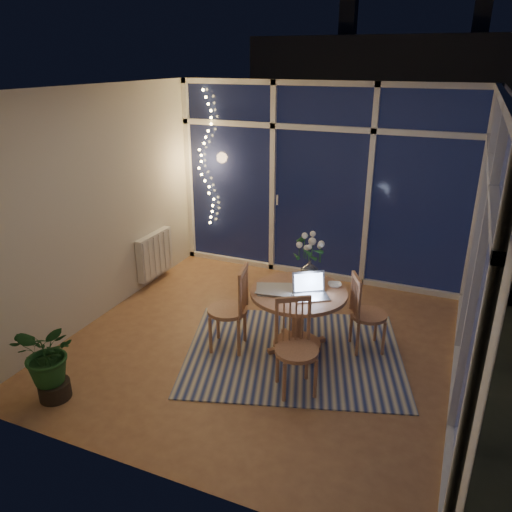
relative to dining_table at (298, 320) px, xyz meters
name	(u,v)px	position (x,y,z in m)	size (l,w,h in m)	color
floor	(263,343)	(-0.37, -0.04, -0.33)	(4.00, 4.00, 0.00)	#956041
ceiling	(265,89)	(-0.37, -0.04, 2.27)	(4.00, 4.00, 0.00)	white
wall_back	(321,184)	(-0.37, 1.96, 0.97)	(4.00, 0.04, 2.60)	silver
wall_front	(146,320)	(-0.37, -2.04, 0.97)	(4.00, 0.04, 2.60)	silver
wall_left	(99,206)	(-2.37, -0.04, 0.97)	(0.04, 4.00, 2.60)	silver
wall_right	(486,258)	(1.63, -0.04, 0.97)	(0.04, 4.00, 2.60)	silver
window_wall_back	(320,184)	(-0.37, 1.92, 0.97)	(4.00, 0.10, 2.60)	white
window_wall_right	(480,257)	(1.59, -0.04, 0.97)	(0.10, 4.00, 2.60)	white
radiator	(155,254)	(-2.31, 0.86, 0.07)	(0.10, 0.70, 0.58)	silver
fairy_lights	(206,159)	(-2.02, 1.84, 1.19)	(0.24, 0.10, 1.85)	#FFCF66
garden_patio	(387,222)	(0.13, 4.96, -0.39)	(12.00, 6.00, 0.10)	black
garden_fence	(370,165)	(-0.37, 5.46, 0.57)	(11.00, 0.08, 1.80)	#322212
neighbour_roof	(412,87)	(-0.07, 8.46, 1.87)	(7.00, 3.00, 2.20)	#33363D
garden_shrubs	(295,211)	(-1.17, 3.36, 0.12)	(0.90, 0.90, 0.90)	black
rug	(294,352)	(0.00, -0.10, -0.33)	(2.19, 1.75, 0.01)	beige
dining_table	(298,320)	(0.00, 0.00, 0.00)	(0.98, 0.98, 0.67)	#9D6A46
chair_left	(227,308)	(-0.67, -0.27, 0.13)	(0.43, 0.43, 0.94)	#9D6A46
chair_right	(369,313)	(0.67, 0.27, 0.09)	(0.40, 0.40, 0.85)	#9D6A46
chair_front	(297,349)	(0.22, -0.69, 0.11)	(0.42, 0.42, 0.90)	#9D6A46
laptop	(312,286)	(0.16, -0.09, 0.45)	(0.33, 0.28, 0.24)	silver
flower_vase	(310,268)	(-0.01, 0.37, 0.44)	(0.20, 0.20, 0.21)	silver
bowl	(335,285)	(0.31, 0.24, 0.35)	(0.15, 0.15, 0.04)	white
newspapers	(274,289)	(-0.23, -0.08, 0.35)	(0.35, 0.27, 0.02)	beige
phone	(300,292)	(0.02, -0.03, 0.34)	(0.10, 0.05, 0.01)	black
potted_plant	(50,361)	(-1.74, -1.62, 0.05)	(0.54, 0.47, 0.76)	#1A4A20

